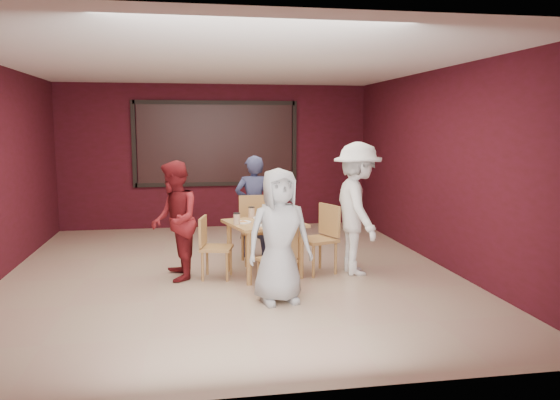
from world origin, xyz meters
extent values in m
plane|color=tan|center=(0.00, 0.00, 0.00)|extent=(7.00, 7.00, 0.00)
cube|color=black|center=(0.00, 3.45, 1.65)|extent=(3.00, 0.02, 1.50)
cube|color=tan|center=(0.43, -0.20, 0.70)|extent=(1.13, 1.13, 0.04)
cylinder|color=tan|center=(-0.02, 0.06, 0.34)|extent=(0.07, 0.07, 0.68)
cylinder|color=tan|center=(0.69, 0.25, 0.34)|extent=(0.07, 0.07, 0.68)
cylinder|color=tan|center=(0.18, -0.65, 0.34)|extent=(0.07, 0.07, 0.68)
cylinder|color=tan|center=(0.88, -0.45, 0.34)|extent=(0.07, 0.07, 0.68)
cylinder|color=white|center=(0.43, -0.49, 0.73)|extent=(0.23, 0.23, 0.01)
cone|color=#DFB54E|center=(0.43, -0.49, 0.74)|extent=(0.21, 0.21, 0.02)
cylinder|color=beige|center=(0.56, -0.58, 0.79)|extent=(0.09, 0.09, 0.14)
cylinder|color=black|center=(0.56, -0.58, 0.87)|extent=(0.09, 0.09, 0.01)
cylinder|color=white|center=(0.43, 0.09, 0.73)|extent=(0.23, 0.23, 0.01)
cone|color=#DFB54E|center=(0.43, 0.09, 0.74)|extent=(0.21, 0.21, 0.02)
cylinder|color=beige|center=(0.31, 0.18, 0.79)|extent=(0.09, 0.09, 0.14)
cylinder|color=black|center=(0.31, 0.18, 0.87)|extent=(0.09, 0.09, 0.01)
cylinder|color=white|center=(0.14, -0.20, 0.73)|extent=(0.23, 0.23, 0.01)
cone|color=#DFB54E|center=(0.14, -0.20, 0.74)|extent=(0.21, 0.21, 0.02)
cylinder|color=beige|center=(0.06, -0.32, 0.79)|extent=(0.09, 0.09, 0.14)
cylinder|color=black|center=(0.06, -0.32, 0.87)|extent=(0.09, 0.09, 0.01)
cylinder|color=white|center=(0.72, -0.20, 0.73)|extent=(0.23, 0.23, 0.01)
cone|color=#DFB54E|center=(0.72, -0.20, 0.74)|extent=(0.21, 0.21, 0.02)
cylinder|color=beige|center=(0.81, -0.07, 0.79)|extent=(0.09, 0.09, 0.14)
cylinder|color=black|center=(0.81, -0.07, 0.87)|extent=(0.09, 0.09, 0.01)
cylinder|color=silver|center=(0.51, -0.23, 0.77)|extent=(0.06, 0.06, 0.10)
cylinder|color=silver|center=(0.45, -0.28, 0.77)|extent=(0.05, 0.05, 0.08)
cylinder|color=#B20C28|center=(0.36, -0.25, 0.80)|extent=(0.07, 0.07, 0.15)
cube|color=black|center=(0.40, -0.20, 0.78)|extent=(0.14, 0.11, 0.12)
cube|color=#A57740|center=(0.47, -0.98, 0.40)|extent=(0.49, 0.49, 0.04)
cylinder|color=#A57740|center=(0.56, -0.78, 0.19)|extent=(0.03, 0.03, 0.38)
cylinder|color=#A57740|center=(0.27, -0.88, 0.19)|extent=(0.03, 0.03, 0.38)
cylinder|color=#A57740|center=(0.67, -1.07, 0.19)|extent=(0.03, 0.03, 0.38)
cylinder|color=#A57740|center=(0.37, -1.18, 0.19)|extent=(0.03, 0.03, 0.38)
cube|color=#A57740|center=(0.53, -1.14, 0.62)|extent=(0.37, 0.16, 0.37)
cube|color=#A57740|center=(0.42, 0.46, 0.48)|extent=(0.49, 0.49, 0.04)
cylinder|color=#A57740|center=(0.24, 0.26, 0.23)|extent=(0.04, 0.04, 0.46)
cylinder|color=#A57740|center=(0.62, 0.27, 0.23)|extent=(0.04, 0.04, 0.46)
cylinder|color=#A57740|center=(0.22, 0.64, 0.23)|extent=(0.04, 0.04, 0.46)
cylinder|color=#A57740|center=(0.60, 0.65, 0.23)|extent=(0.04, 0.04, 0.46)
cube|color=#A57740|center=(0.41, 0.67, 0.75)|extent=(0.47, 0.06, 0.45)
cube|color=#A57740|center=(-0.21, -0.26, 0.40)|extent=(0.47, 0.47, 0.04)
cylinder|color=#A57740|center=(-0.09, -0.45, 0.19)|extent=(0.03, 0.03, 0.38)
cylinder|color=#A57740|center=(-0.02, -0.14, 0.19)|extent=(0.03, 0.03, 0.38)
cylinder|color=#A57740|center=(-0.40, -0.37, 0.19)|extent=(0.03, 0.03, 0.38)
cylinder|color=#A57740|center=(-0.33, -0.06, 0.19)|extent=(0.03, 0.03, 0.38)
cube|color=#A57740|center=(-0.38, -0.22, 0.63)|extent=(0.12, 0.39, 0.38)
cube|color=#A57740|center=(1.15, -0.24, 0.46)|extent=(0.58, 0.58, 0.04)
cylinder|color=#A57740|center=(0.91, -0.13, 0.22)|extent=(0.04, 0.04, 0.44)
cylinder|color=#A57740|center=(1.05, -0.47, 0.22)|extent=(0.04, 0.04, 0.44)
cylinder|color=#A57740|center=(1.25, 0.00, 0.22)|extent=(0.04, 0.04, 0.44)
cylinder|color=#A57740|center=(1.39, -0.34, 0.22)|extent=(0.04, 0.04, 0.44)
cube|color=#A57740|center=(1.34, -0.16, 0.72)|extent=(0.20, 0.43, 0.43)
imported|color=#A8A8A8|center=(0.44, -1.36, 0.77)|extent=(0.82, 0.60, 1.53)
imported|color=#303356|center=(0.42, 0.86, 0.78)|extent=(0.58, 0.40, 1.55)
imported|color=maroon|center=(-0.74, -0.21, 0.78)|extent=(0.65, 0.80, 1.55)
imported|color=white|center=(1.68, -0.33, 0.89)|extent=(0.68, 1.16, 1.78)
camera|label=1|loc=(-0.56, -7.30, 1.99)|focal=35.00mm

